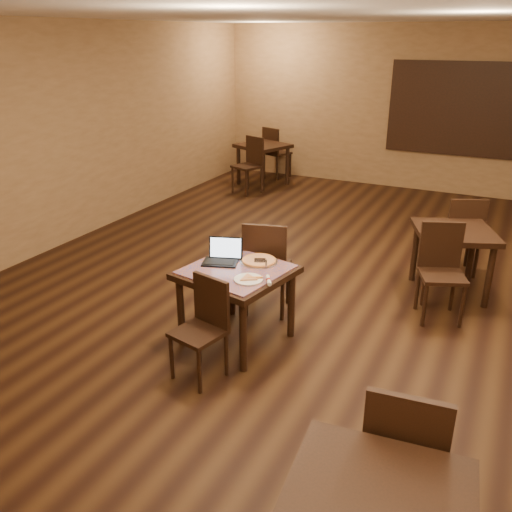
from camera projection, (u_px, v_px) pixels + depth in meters
The scene contains 22 objects.
ground at pixel (335, 290), 6.39m from camera, with size 10.00×10.00×0.00m, color black.
wall_back at pixel (426, 110), 9.97m from camera, with size 8.00×0.02×3.00m, color #93714B.
wall_left at pixel (64, 136), 7.46m from camera, with size 0.02×10.00×3.00m, color #93714B.
ceiling at pixel (352, 12), 5.25m from camera, with size 8.00×10.00×0.02m, color silver.
mural at pixel (455, 109), 9.71m from camera, with size 2.34×0.05×1.64m.
tiled_table at pixel (236, 279), 5.11m from camera, with size 1.08×1.08×0.76m.
chair_main_near at pixel (204, 322), 4.64m from camera, with size 0.47×0.47×0.90m.
chair_main_far at pixel (266, 263), 5.63m from camera, with size 0.55×0.55×1.05m.
laptop at pixel (223, 256), 5.21m from camera, with size 0.39×0.35×0.23m.
plate at pixel (248, 279), 4.83m from camera, with size 0.26×0.26×0.01m, color white.
pizza_slice at pixel (248, 278), 4.82m from camera, with size 0.18×0.18×0.02m, color beige, non-canonical shape.
pizza_pan at pixel (259, 262), 5.22m from camera, with size 0.37×0.37×0.01m, color silver.
pizza_whole at pixel (259, 260), 5.21m from camera, with size 0.33×0.33×0.02m.
spatula at pixel (260, 260), 5.18m from camera, with size 0.11×0.26×0.01m, color silver.
napkin_roll at pixel (269, 280), 4.78m from camera, with size 0.12×0.17×0.04m.
other_table_a at pixel (453, 241), 6.08m from camera, with size 1.08×1.08×0.78m.
other_table_a_chair_near at pixel (441, 265), 5.63m from camera, with size 0.57×0.57×1.01m.
other_table_a_chair_far at pixel (462, 232), 6.59m from camera, with size 0.57×0.57×1.01m.
other_table_b at pixel (263, 151), 10.63m from camera, with size 1.10×1.10×0.80m.
other_table_b_chair_near at pixel (250, 161), 10.14m from camera, with size 0.58×0.58×1.04m.
other_table_b_chair_far at pixel (274, 150), 11.18m from camera, with size 0.58×0.58×1.04m.
other_table_c_chair_far at pixel (404, 452), 3.08m from camera, with size 0.50×0.50×1.06m.
Camera 1 is at (1.71, -5.58, 2.80)m, focal length 38.00 mm.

